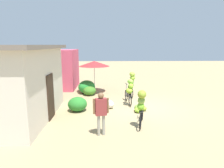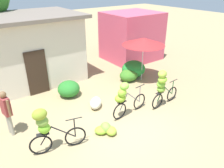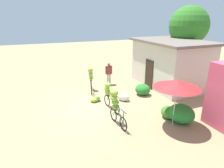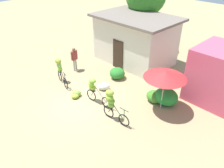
{
  "view_description": "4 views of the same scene",
  "coord_description": "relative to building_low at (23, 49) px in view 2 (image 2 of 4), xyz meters",
  "views": [
    {
      "loc": [
        -10.03,
        1.78,
        3.26
      ],
      "look_at": [
        0.1,
        1.49,
        1.24
      ],
      "focal_mm": 31.55,
      "sensor_mm": 36.0,
      "label": 1
    },
    {
      "loc": [
        -4.09,
        -4.78,
        4.74
      ],
      "look_at": [
        0.37,
        1.27,
        1.09
      ],
      "focal_mm": 35.02,
      "sensor_mm": 36.0,
      "label": 2
    },
    {
      "loc": [
        9.56,
        -3.03,
        4.75
      ],
      "look_at": [
        0.16,
        0.82,
        1.26
      ],
      "focal_mm": 31.3,
      "sensor_mm": 36.0,
      "label": 3
    },
    {
      "loc": [
        7.99,
        -5.58,
        7.1
      ],
      "look_at": [
        1.11,
        1.16,
        1.17
      ],
      "focal_mm": 35.43,
      "sensor_mm": 36.0,
      "label": 4
    }
  ],
  "objects": [
    {
      "name": "building_low",
      "position": [
        0.0,
        0.0,
        0.0
      ],
      "size": [
        5.58,
        3.88,
        3.26
      ],
      "color": "beige",
      "rests_on": "ground"
    },
    {
      "name": "hedge_bush_front_left",
      "position": [
        0.95,
        -2.74,
        -1.3
      ],
      "size": [
        0.97,
        0.95,
        0.71
      ],
      "primitive_type": "ellipsoid",
      "color": "#297729",
      "rests_on": "ground"
    },
    {
      "name": "market_umbrella",
      "position": [
        4.74,
        -3.38,
        0.37
      ],
      "size": [
        2.07,
        2.07,
        2.19
      ],
      "color": "beige",
      "rests_on": "ground"
    },
    {
      "name": "hedge_bush_mid",
      "position": [
        4.66,
        -2.84,
        -1.21
      ],
      "size": [
        1.28,
        1.14,
        0.88
      ],
      "primitive_type": "ellipsoid",
      "color": "#248430",
      "rests_on": "ground"
    },
    {
      "name": "bicycle_leftmost",
      "position": [
        -1.07,
        -5.58,
        -0.74
      ],
      "size": [
        1.66,
        0.54,
        1.55
      ],
      "color": "black",
      "rests_on": "ground"
    },
    {
      "name": "bicycle_near_pile",
      "position": [
        1.9,
        -5.45,
        -0.81
      ],
      "size": [
        1.73,
        0.45,
        1.45
      ],
      "color": "black",
      "rests_on": "ground"
    },
    {
      "name": "ground_plane",
      "position": [
        1.5,
        -5.98,
        -1.65
      ],
      "size": [
        60.0,
        60.0,
        0.0
      ],
      "primitive_type": "plane",
      "color": "#9B875F"
    },
    {
      "name": "person_vendor",
      "position": [
        -1.8,
        -3.99,
        -0.67
      ],
      "size": [
        0.27,
        0.57,
        1.61
      ],
      "color": "gray",
      "rests_on": "ground"
    },
    {
      "name": "produce_sack",
      "position": [
        1.37,
        -4.28,
        -1.43
      ],
      "size": [
        0.8,
        0.81,
        0.44
      ],
      "primitive_type": "ellipsoid",
      "rotation": [
        0.0,
        0.0,
        0.82
      ],
      "color": "silver",
      "rests_on": "ground"
    },
    {
      "name": "shop_pink",
      "position": [
        6.54,
        -0.47,
        -0.2
      ],
      "size": [
        3.2,
        2.8,
        2.91
      ],
      "primitive_type": "cube",
      "color": "#CE4C66",
      "rests_on": "ground"
    },
    {
      "name": "banana_pile_on_ground",
      "position": [
        0.78,
        -5.84,
        -1.5
      ],
      "size": [
        0.76,
        0.76,
        0.35
      ],
      "color": "olive",
      "rests_on": "ground"
    },
    {
      "name": "hedge_bush_front_right",
      "position": [
        4.15,
        -3.07,
        -1.35
      ],
      "size": [
        1.0,
        0.85,
        0.59
      ],
      "primitive_type": "ellipsoid",
      "color": "#3B7925",
      "rests_on": "ground"
    },
    {
      "name": "bicycle_center_loaded",
      "position": [
        3.56,
        -5.77,
        -0.68
      ],
      "size": [
        1.6,
        0.46,
        1.63
      ],
      "color": "black",
      "rests_on": "ground"
    }
  ]
}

